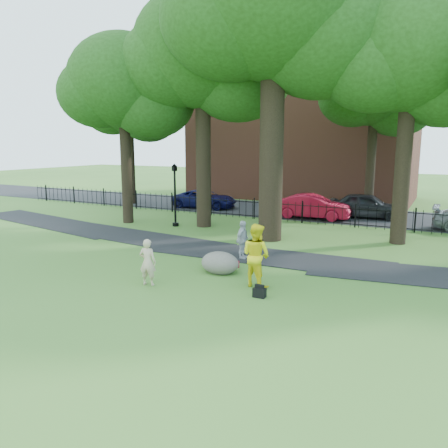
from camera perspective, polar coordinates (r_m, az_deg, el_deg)
The scene contains 17 objects.
ground at distance 14.90m, azimuth -4.08°, elevation -7.25°, with size 120.00×120.00×0.00m, color #376222.
footpath at distance 17.81m, azimuth 5.29°, elevation -4.29°, with size 36.00×2.60×0.03m, color black.
street at distance 29.39m, azimuth 12.47°, elevation 1.39°, with size 80.00×7.00×0.02m, color black.
iron_fence at distance 25.50m, azimuth 10.16°, elevation 1.47°, with size 44.00×0.04×1.20m.
brick_building at distance 37.87m, azimuth 10.12°, elevation 12.57°, with size 18.00×8.00×12.00m, color brown.
big_tree at distance 21.27m, azimuth 7.03°, elevation 25.72°, with size 10.08×8.61×14.37m.
tree_row at distance 21.91m, azimuth 9.19°, elevation 19.89°, with size 26.82×7.96×12.42m.
woman at distance 14.32m, azimuth -9.94°, elevation -4.92°, with size 0.56×0.37×1.53m, color #CEAE8D.
man at distance 13.98m, azimuth 4.21°, elevation -4.08°, with size 0.99×0.77×2.05m, color yellow.
pedestrian at distance 17.28m, azimuth 2.42°, elevation -2.09°, with size 0.90×0.38×1.54m, color #B0B0B5.
boulder at distance 15.53m, azimuth -0.54°, elevation -4.91°, with size 1.39×1.05×0.81m, color #6C665A.
lamppost at distance 24.16m, azimuth -6.42°, elevation 3.69°, with size 0.34×0.34×3.46m.
backpack at distance 13.24m, azimuth 4.65°, elevation -8.93°, with size 0.37×0.23×0.28m, color black.
red_bag at distance 16.26m, azimuth 1.29°, elevation -5.24°, with size 0.36×0.23×0.25m, color maroon.
red_sedan at distance 27.07m, azimuth 11.49°, elevation 2.24°, with size 1.57×4.50×1.48m, color maroon.
navy_van at distance 30.99m, azimuth -2.56°, elevation 3.28°, with size 2.12×4.59×1.28m, color #0B0D3B.
grey_car at distance 28.18m, azimuth 18.14°, elevation 2.30°, with size 1.81×4.51×1.54m, color black.
Camera 1 is at (7.47, -12.06, 4.54)m, focal length 35.00 mm.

